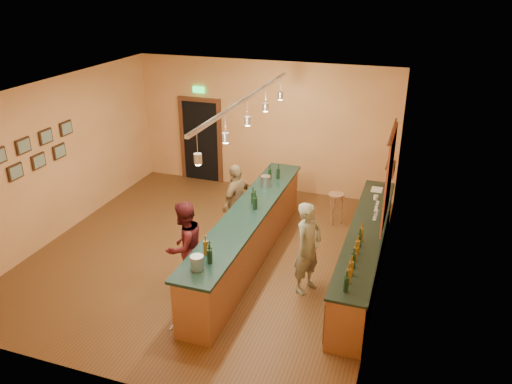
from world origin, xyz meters
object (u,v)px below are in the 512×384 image
(bar_stool, at_px, (336,200))
(tasting_bar, at_px, (248,232))
(customer_b, at_px, (237,201))
(bartender, at_px, (308,248))
(back_counter, at_px, (365,252))
(customer_a, at_px, (185,246))

(bar_stool, bearing_deg, tasting_bar, -121.86)
(customer_b, height_order, bar_stool, customer_b)
(tasting_bar, relative_size, bartender, 3.12)
(bartender, height_order, customer_b, bartender)
(tasting_bar, bearing_deg, bartender, -24.63)
(back_counter, height_order, bar_stool, back_counter)
(bartender, distance_m, bar_stool, 2.66)
(customer_a, bearing_deg, bar_stool, 167.02)
(bartender, bearing_deg, customer_b, 73.94)
(tasting_bar, distance_m, bar_stool, 2.43)
(bartender, xyz_separation_m, customer_b, (-1.82, 1.42, -0.03))
(bartender, bearing_deg, back_counter, -26.90)
(tasting_bar, xyz_separation_m, customer_b, (-0.55, 0.84, 0.19))
(bar_stool, bearing_deg, customer_a, -121.84)
(tasting_bar, height_order, bar_stool, tasting_bar)
(tasting_bar, relative_size, customer_b, 3.22)
(bartender, height_order, bar_stool, bartender)
(bar_stool, bearing_deg, customer_b, -146.23)
(back_counter, relative_size, tasting_bar, 0.89)
(bar_stool, bearing_deg, back_counter, -65.44)
(customer_a, distance_m, bar_stool, 3.82)
(bartender, xyz_separation_m, bar_stool, (0.01, 2.65, -0.26))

